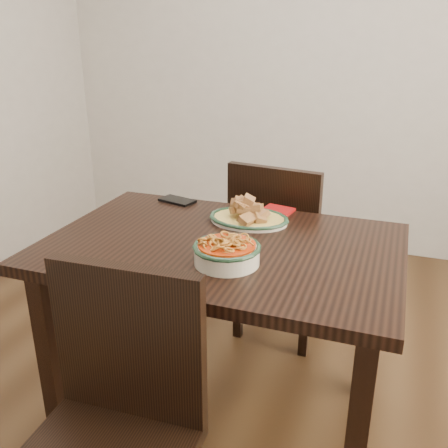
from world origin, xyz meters
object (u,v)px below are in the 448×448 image
(dining_table, at_px, (222,268))
(smartphone, at_px, (177,200))
(chair_far, at_px, (280,244))
(chair_near, at_px, (113,423))
(fish_plate, at_px, (249,211))
(noodle_bowl, at_px, (227,251))

(dining_table, relative_size, smartphone, 8.06)
(chair_far, xyz_separation_m, smartphone, (-0.39, -0.28, 0.26))
(chair_near, relative_size, fish_plate, 3.01)
(chair_far, bearing_deg, noodle_bowl, 98.21)
(fish_plate, bearing_deg, smartphone, 160.68)
(chair_far, bearing_deg, chair_near, 91.76)
(fish_plate, height_order, noodle_bowl, fish_plate)
(chair_far, distance_m, smartphone, 0.54)
(smartphone, bearing_deg, dining_table, -31.77)
(dining_table, height_order, chair_near, chair_near)
(dining_table, height_order, chair_far, chair_far)
(dining_table, distance_m, chair_far, 0.64)
(dining_table, relative_size, noodle_bowl, 5.63)
(noodle_bowl, bearing_deg, smartphone, 128.86)
(noodle_bowl, xyz_separation_m, smartphone, (-0.40, 0.49, -0.04))
(noodle_bowl, bearing_deg, dining_table, 115.22)
(chair_far, relative_size, chair_near, 1.00)
(fish_plate, xyz_separation_m, noodle_bowl, (0.04, -0.37, -0.00))
(dining_table, distance_m, smartphone, 0.49)
(fish_plate, bearing_deg, noodle_bowl, -83.35)
(chair_far, bearing_deg, dining_table, 91.90)
(chair_far, xyz_separation_m, chair_near, (-0.12, -1.25, 0.00))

